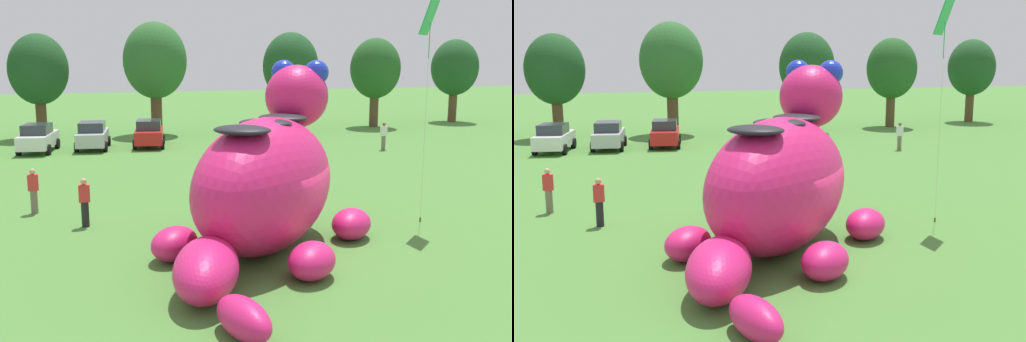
# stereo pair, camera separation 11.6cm
# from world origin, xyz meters

# --- Properties ---
(ground_plane) EXTENTS (160.00, 160.00, 0.00)m
(ground_plane) POSITION_xyz_m (0.00, 0.00, 0.00)
(ground_plane) COLOR #4C8438
(giant_inflatable_creature) EXTENTS (7.84, 10.69, 5.69)m
(giant_inflatable_creature) POSITION_xyz_m (-1.14, 0.88, 2.08)
(giant_inflatable_creature) COLOR #E01E6B
(giant_inflatable_creature) RESTS_ON ground
(car_white) EXTENTS (2.46, 4.33, 1.72)m
(car_white) POSITION_xyz_m (-8.87, 22.70, 0.86)
(car_white) COLOR white
(car_white) RESTS_ON ground
(car_silver) EXTENTS (2.32, 4.28, 1.72)m
(car_silver) POSITION_xyz_m (-5.66, 23.00, 0.86)
(car_silver) COLOR #B7BABF
(car_silver) RESTS_ON ground
(car_red) EXTENTS (2.39, 4.31, 1.72)m
(car_red) POSITION_xyz_m (-2.15, 23.09, 0.86)
(car_red) COLOR red
(car_red) RESTS_ON ground
(tree_mid_left) EXTENTS (4.08, 4.08, 7.25)m
(tree_mid_left) POSITION_xyz_m (-8.94, 29.23, 4.74)
(tree_mid_left) COLOR brown
(tree_mid_left) RESTS_ON ground
(tree_centre_left) EXTENTS (4.58, 4.58, 8.14)m
(tree_centre_left) POSITION_xyz_m (-0.91, 29.01, 5.32)
(tree_centre_left) COLOR brown
(tree_centre_left) RESTS_ON ground
(tree_centre) EXTENTS (4.19, 4.19, 7.45)m
(tree_centre) POSITION_xyz_m (9.11, 28.00, 4.87)
(tree_centre) COLOR brown
(tree_centre) RESTS_ON ground
(tree_centre_right) EXTENTS (4.00, 4.00, 7.10)m
(tree_centre_right) POSITION_xyz_m (16.60, 28.89, 4.64)
(tree_centre_right) COLOR brown
(tree_centre_right) RESTS_ON ground
(tree_mid_right) EXTENTS (3.99, 3.99, 7.08)m
(tree_mid_right) POSITION_xyz_m (24.96, 30.48, 4.63)
(tree_mid_right) COLOR brown
(tree_mid_right) RESTS_ON ground
(spectator_near_inflatable) EXTENTS (0.38, 0.26, 1.71)m
(spectator_near_inflatable) POSITION_xyz_m (-6.41, 4.94, 0.85)
(spectator_near_inflatable) COLOR black
(spectator_near_inflatable) RESTS_ON ground
(spectator_mid_field) EXTENTS (0.38, 0.26, 1.71)m
(spectator_mid_field) POSITION_xyz_m (-8.21, 7.33, 0.85)
(spectator_mid_field) COLOR #726656
(spectator_mid_field) RESTS_ON ground
(spectator_by_cars) EXTENTS (0.38, 0.26, 1.71)m
(spectator_by_cars) POSITION_xyz_m (4.13, 13.20, 0.85)
(spectator_by_cars) COLOR black
(spectator_by_cars) RESTS_ON ground
(spectator_wandering) EXTENTS (0.38, 0.26, 1.71)m
(spectator_wandering) POSITION_xyz_m (11.62, 17.64, 0.85)
(spectator_wandering) COLOR #726656
(spectator_wandering) RESTS_ON ground
(tethered_flying_kite) EXTENTS (1.13, 1.13, 7.95)m
(tethered_flying_kite) POSITION_xyz_m (5.07, 2.30, 7.11)
(tethered_flying_kite) COLOR brown
(tethered_flying_kite) RESTS_ON ground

